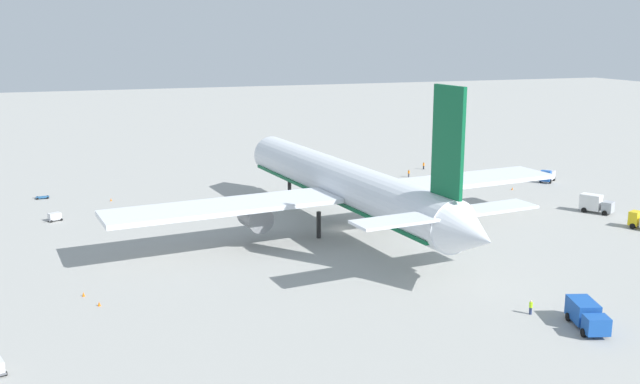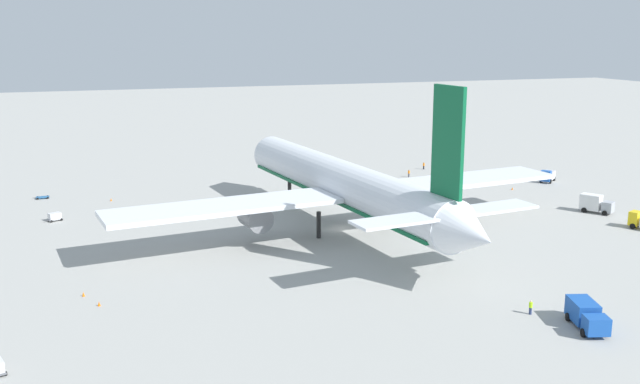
# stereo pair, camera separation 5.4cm
# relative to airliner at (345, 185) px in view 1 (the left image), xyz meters

# --- Properties ---
(ground_plane) EXTENTS (600.00, 600.00, 0.00)m
(ground_plane) POSITION_rel_airliner_xyz_m (1.25, 0.17, -7.46)
(ground_plane) COLOR #9E9E99
(airliner) EXTENTS (72.49, 76.34, 24.92)m
(airliner) POSITION_rel_airliner_xyz_m (0.00, 0.00, 0.00)
(airliner) COLOR silver
(airliner) RESTS_ON ground
(service_truck_0) EXTENTS (7.06, 4.27, 2.67)m
(service_truck_0) POSITION_rel_airliner_xyz_m (-44.14, -10.82, -5.98)
(service_truck_0) COLOR #194CA5
(service_truck_0) RESTS_ON ground
(service_truck_1) EXTENTS (4.87, 5.30, 2.65)m
(service_truck_1) POSITION_rel_airliner_xyz_m (21.44, -54.29, -6.11)
(service_truck_1) COLOR #194CA5
(service_truck_1) RESTS_ON ground
(service_truck_5) EXTENTS (5.84, 4.69, 3.18)m
(service_truck_5) POSITION_rel_airliner_xyz_m (-3.51, -45.77, -5.79)
(service_truck_5) COLOR #999EA5
(service_truck_5) RESTS_ON ground
(baggage_cart_0) EXTENTS (1.61, 3.01, 0.40)m
(baggage_cart_0) POSITION_rel_airliner_xyz_m (39.93, 46.54, -7.19)
(baggage_cart_0) COLOR #26598C
(baggage_cart_0) RESTS_ON ground
(baggage_cart_2) EXTENTS (2.26, 2.93, 1.38)m
(baggage_cart_2) POSITION_rel_airliner_xyz_m (21.76, 44.07, -6.70)
(baggage_cart_2) COLOR gray
(baggage_cart_2) RESTS_ON ground
(ground_worker_0) EXTENTS (0.52, 0.52, 1.66)m
(ground_worker_0) POSITION_rel_airliner_xyz_m (-39.05, -7.39, -6.62)
(ground_worker_0) COLOR navy
(ground_worker_0) RESTS_ON ground
(ground_worker_1) EXTENTS (0.56, 0.56, 1.64)m
(ground_worker_1) POSITION_rel_airliner_xyz_m (42.53, -35.88, -6.63)
(ground_worker_1) COLOR black
(ground_worker_1) RESTS_ON ground
(ground_worker_2) EXTENTS (0.50, 0.50, 1.72)m
(ground_worker_2) POSITION_rel_airliner_xyz_m (44.04, -4.95, -6.58)
(ground_worker_2) COLOR black
(ground_worker_2) RESTS_ON ground
(ground_worker_3) EXTENTS (0.55, 0.55, 1.64)m
(ground_worker_3) POSITION_rel_airliner_xyz_m (35.48, -28.63, -6.63)
(ground_worker_3) COLOR #3F3F47
(ground_worker_3) RESTS_ON ground
(ground_worker_4) EXTENTS (0.56, 0.56, 1.73)m
(ground_worker_4) POSITION_rel_airliner_xyz_m (28.67, -45.34, -6.58)
(ground_worker_4) COLOR navy
(ground_worker_4) RESTS_ON ground
(traffic_cone_0) EXTENTS (0.36, 0.36, 0.55)m
(traffic_cone_0) POSITION_rel_airliner_xyz_m (17.10, -42.71, -7.18)
(traffic_cone_0) COLOR orange
(traffic_cone_0) RESTS_ON ground
(traffic_cone_1) EXTENTS (0.36, 0.36, 0.55)m
(traffic_cone_1) POSITION_rel_airliner_xyz_m (33.58, 34.28, -7.18)
(traffic_cone_1) COLOR orange
(traffic_cone_1) RESTS_ON ground
(traffic_cone_2) EXTENTS (0.36, 0.36, 0.55)m
(traffic_cone_2) POSITION_rel_airliner_xyz_m (-20.48, 38.60, -7.18)
(traffic_cone_2) COLOR orange
(traffic_cone_2) RESTS_ON ground
(traffic_cone_3) EXTENTS (0.36, 0.36, 0.55)m
(traffic_cone_3) POSITION_rel_airliner_xyz_m (-16.63, 40.26, -7.18)
(traffic_cone_3) COLOR orange
(traffic_cone_3) RESTS_ON ground
(traffic_cone_4) EXTENTS (0.36, 0.36, 0.55)m
(traffic_cone_4) POSITION_rel_airliner_xyz_m (40.53, -23.86, -7.18)
(traffic_cone_4) COLOR orange
(traffic_cone_4) RESTS_ON ground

